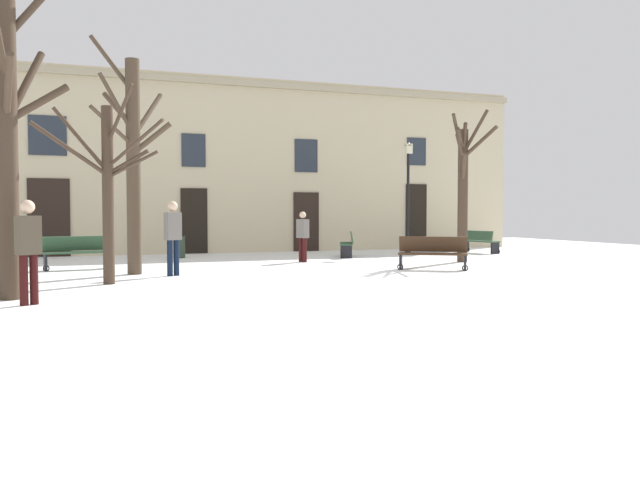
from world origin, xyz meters
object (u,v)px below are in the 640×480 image
(bench_back_to_back_left, at_px, (348,244))
(litter_bin, at_px, (179,246))
(person_crossing_plaza, at_px, (28,246))
(person_by_shop_door, at_px, (173,234))
(tree_near_facade, at_px, (107,185))
(person_near_bench, at_px, (303,234))
(tree_foreground, at_px, (133,158))
(bench_by_litter_bin, at_px, (479,241))
(streetlamp, at_px, (408,186))
(tree_left_of_center, at_px, (464,185))
(bench_facing_shops, at_px, (433,253))
(bench_far_corner, at_px, (78,252))
(tree_right_of_center, at_px, (8,135))

(bench_back_to_back_left, bearing_deg, litter_bin, -81.97)
(bench_back_to_back_left, height_order, person_crossing_plaza, person_crossing_plaza)
(person_crossing_plaza, xyz_separation_m, person_by_shop_door, (2.99, 4.33, 0.04))
(tree_near_facade, relative_size, person_near_bench, 2.69)
(tree_foreground, relative_size, person_crossing_plaza, 3.35)
(bench_by_litter_bin, distance_m, person_near_bench, 8.09)
(tree_foreground, relative_size, bench_back_to_back_left, 3.36)
(tree_foreground, bearing_deg, litter_bin, 70.76)
(tree_near_facade, xyz_separation_m, person_by_shop_door, (1.59, 1.46, -1.12))
(streetlamp, bearing_deg, litter_bin, 171.42)
(tree_left_of_center, height_order, streetlamp, tree_left_of_center)
(person_crossing_plaza, bearing_deg, bench_facing_shops, 168.68)
(bench_far_corner, distance_m, bench_by_litter_bin, 14.64)
(tree_right_of_center, bearing_deg, person_crossing_plaza, -68.43)
(tree_near_facade, xyz_separation_m, tree_left_of_center, (10.73, 2.84, 0.26))
(tree_left_of_center, height_order, tree_right_of_center, tree_right_of_center)
(bench_facing_shops, bearing_deg, person_by_shop_door, -154.34)
(person_near_bench, bearing_deg, streetlamp, -88.39)
(bench_facing_shops, bearing_deg, streetlamp, 99.94)
(person_crossing_plaza, distance_m, person_by_shop_door, 5.26)
(streetlamp, bearing_deg, tree_near_facade, -148.65)
(person_crossing_plaza, bearing_deg, tree_left_of_center, 173.62)
(streetlamp, distance_m, bench_far_corner, 11.77)
(person_by_shop_door, bearing_deg, person_crossing_plaza, 33.67)
(bench_back_to_back_left, bearing_deg, bench_facing_shops, 24.01)
(bench_back_to_back_left, distance_m, person_by_shop_door, 8.31)
(tree_near_facade, distance_m, person_near_bench, 7.63)
(tree_right_of_center, height_order, bench_far_corner, tree_right_of_center)
(tree_near_facade, distance_m, person_crossing_plaza, 3.40)
(tree_near_facade, bearing_deg, tree_right_of_center, -131.92)
(bench_back_to_back_left, distance_m, person_near_bench, 2.94)
(streetlamp, xyz_separation_m, bench_facing_shops, (-2.25, -5.75, -2.04))
(tree_near_facade, bearing_deg, tree_foreground, 72.31)
(tree_left_of_center, relative_size, person_near_bench, 2.97)
(bench_far_corner, bearing_deg, person_crossing_plaza, -105.11)
(person_crossing_plaza, bearing_deg, tree_foreground, -144.15)
(person_near_bench, bearing_deg, tree_left_of_center, -130.95)
(bench_facing_shops, bearing_deg, tree_left_of_center, 73.75)
(bench_back_to_back_left, relative_size, person_near_bench, 1.13)
(litter_bin, distance_m, bench_by_litter_bin, 11.22)
(litter_bin, bearing_deg, bench_back_to_back_left, -13.89)
(bench_by_litter_bin, bearing_deg, tree_right_of_center, 106.91)
(person_by_shop_door, distance_m, person_near_bench, 5.38)
(bench_by_litter_bin, bearing_deg, bench_facing_shops, 125.64)
(tree_near_facade, distance_m, bench_back_to_back_left, 10.57)
(person_by_shop_door, bearing_deg, bench_facing_shops, 152.69)
(streetlamp, height_order, bench_by_litter_bin, streetlamp)
(tree_left_of_center, bearing_deg, litter_bin, 148.77)
(tree_foreground, bearing_deg, bench_back_to_back_left, 28.61)
(bench_by_litter_bin, xyz_separation_m, person_by_shop_door, (-12.22, -5.15, 0.59))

